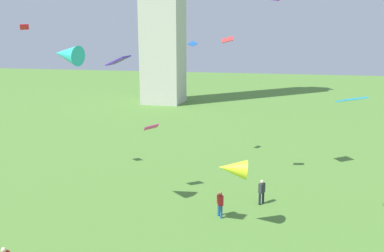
% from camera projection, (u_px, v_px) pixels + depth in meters
% --- Properties ---
extents(person_1, '(0.44, 0.50, 1.66)m').
position_uv_depth(person_1, '(262.00, 190.00, 25.66)').
color(person_1, '#1E2333').
rests_on(person_1, ground_plane).
extents(person_3, '(0.45, 0.49, 1.64)m').
position_uv_depth(person_3, '(220.00, 203.00, 23.78)').
color(person_3, '#235693').
rests_on(person_3, ground_plane).
extents(kite_flying_0, '(0.96, 1.03, 0.41)m').
position_uv_depth(kite_flying_0, '(24.00, 27.00, 28.61)').
color(kite_flying_0, red).
extents(kite_flying_1, '(0.90, 0.59, 0.50)m').
position_uv_depth(kite_flying_1, '(227.00, 40.00, 27.86)').
color(kite_flying_1, red).
extents(kite_flying_2, '(1.81, 1.39, 1.23)m').
position_uv_depth(kite_flying_2, '(232.00, 168.00, 21.58)').
color(kite_flying_2, yellow).
extents(kite_flying_3, '(1.14, 0.95, 0.50)m').
position_uv_depth(kite_flying_3, '(118.00, 61.00, 18.46)').
color(kite_flying_3, '#4F27C8').
extents(kite_flying_4, '(0.77, 0.85, 0.45)m').
position_uv_depth(kite_flying_4, '(193.00, 44.00, 33.40)').
color(kite_flying_4, blue).
extents(kite_flying_5, '(1.11, 1.10, 0.54)m').
position_uv_depth(kite_flying_5, '(151.00, 127.00, 26.79)').
color(kite_flying_5, '#D7318D').
extents(kite_flying_6, '(1.42, 1.81, 0.56)m').
position_uv_depth(kite_flying_6, '(351.00, 100.00, 20.76)').
color(kite_flying_6, '#34AEE9').
extents(kite_flying_7, '(1.89, 1.45, 1.29)m').
position_uv_depth(kite_flying_7, '(67.00, 54.00, 21.97)').
color(kite_flying_7, '#2EC0C5').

